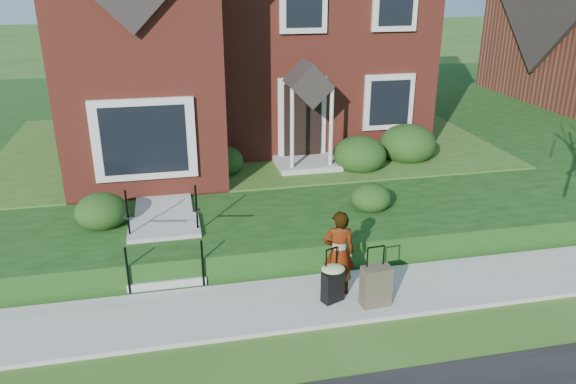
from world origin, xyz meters
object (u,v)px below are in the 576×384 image
object	(u,v)px
woman	(339,253)
suitcase_olive	(376,286)
front_steps	(165,245)
suitcase_black	(333,281)

from	to	relation	value
woman	suitcase_olive	distance (m)	0.84
front_steps	suitcase_olive	size ratio (longest dim) A/B	1.88
woman	suitcase_olive	xyz separation A→B (m)	(0.52, -0.51, -0.42)
front_steps	suitcase_black	world-z (taller)	front_steps
suitcase_black	suitcase_olive	world-z (taller)	suitcase_olive
woman	suitcase_black	xyz separation A→B (m)	(-0.16, -0.25, -0.40)
suitcase_black	suitcase_olive	size ratio (longest dim) A/B	0.93
suitcase_olive	woman	bearing A→B (deg)	130.84
woman	suitcase_black	size ratio (longest dim) A/B	1.57
woman	suitcase_olive	world-z (taller)	woman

